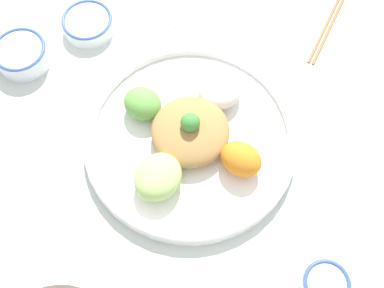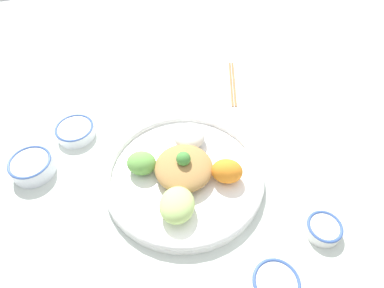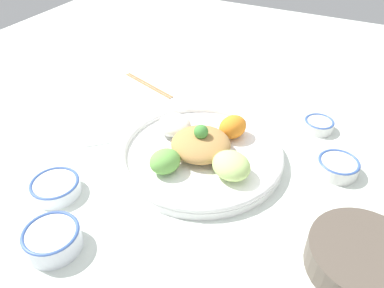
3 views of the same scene
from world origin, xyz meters
name	(u,v)px [view 3 (image 3 of 3)]	position (x,y,z in m)	size (l,w,h in m)	color
ground_plane	(212,151)	(0.00, 0.00, 0.00)	(2.40, 2.40, 0.00)	silver
salad_platter	(201,151)	(0.04, -0.01, 0.03)	(0.41, 0.41, 0.10)	white
sauce_bowl_red	(52,238)	(0.41, -0.15, 0.03)	(0.11, 0.11, 0.05)	white
rice_bowl_blue	(319,124)	(-0.22, 0.22, 0.02)	(0.08, 0.08, 0.03)	white
sauce_bowl_dark	(56,187)	(0.30, -0.25, 0.02)	(0.11, 0.11, 0.03)	white
rice_bowl_plain	(338,166)	(-0.06, 0.30, 0.02)	(0.10, 0.10, 0.04)	white
side_serving_bowl	(363,257)	(0.19, 0.39, 0.03)	(0.20, 0.20, 0.06)	#51473D
chopsticks_pair_near	(148,85)	(-0.23, -0.34, 0.00)	(0.09, 0.22, 0.01)	#9E6B3D
serving_spoon_main	(243,74)	(-0.45, -0.08, 0.00)	(0.09, 0.12, 0.01)	white
serving_spoon_extra	(88,145)	(0.13, -0.30, 0.00)	(0.10, 0.11, 0.01)	white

